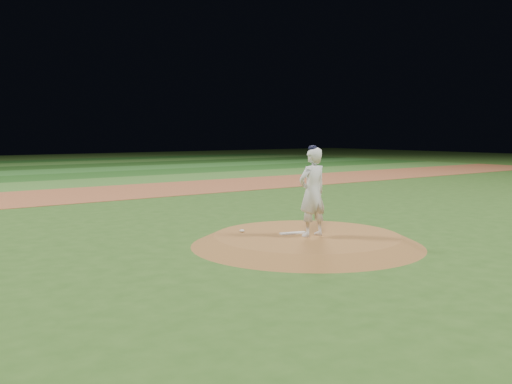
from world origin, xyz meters
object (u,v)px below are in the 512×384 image
at_px(pitchers_mound, 307,240).
at_px(pitching_rubber, 293,233).
at_px(rosin_bag, 242,231).
at_px(pitcher_on_mound, 312,192).

bearing_deg(pitchers_mound, pitching_rubber, 122.37).
distance_m(rosin_bag, pitcher_on_mound, 2.01).
relative_size(rosin_bag, pitcher_on_mound, 0.06).
bearing_deg(pitchers_mound, pitcher_on_mound, -99.20).
bearing_deg(pitcher_on_mound, pitchers_mound, 80.80).
distance_m(pitchers_mound, pitching_rubber, 0.38).
distance_m(pitchers_mound, rosin_bag, 1.59).
relative_size(pitching_rubber, pitcher_on_mound, 0.30).
relative_size(pitchers_mound, pitcher_on_mound, 2.59).
distance_m(pitching_rubber, rosin_bag, 1.24).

